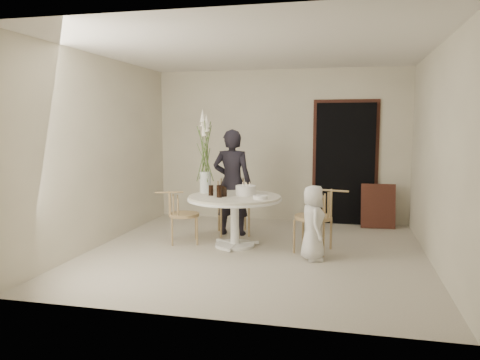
% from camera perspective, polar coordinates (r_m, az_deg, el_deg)
% --- Properties ---
extents(ground, '(4.50, 4.50, 0.00)m').
position_cam_1_polar(ground, '(6.45, 1.88, -8.81)').
color(ground, beige).
rests_on(ground, ground).
extents(room_shell, '(4.50, 4.50, 4.50)m').
position_cam_1_polar(room_shell, '(6.21, 1.94, 5.74)').
color(room_shell, white).
rests_on(room_shell, ground).
extents(doorway, '(1.00, 0.10, 2.10)m').
position_cam_1_polar(doorway, '(8.31, 12.68, 1.92)').
color(doorway, black).
rests_on(doorway, ground).
extents(door_trim, '(1.12, 0.03, 2.22)m').
position_cam_1_polar(door_trim, '(8.35, 12.69, 2.35)').
color(door_trim, '#51221B').
rests_on(door_trim, ground).
extents(table, '(1.33, 1.33, 0.73)m').
position_cam_1_polar(table, '(6.62, -0.65, -2.92)').
color(table, white).
rests_on(table, ground).
extents(picture_frame, '(0.57, 0.20, 0.74)m').
position_cam_1_polar(picture_frame, '(8.17, 16.49, -3.08)').
color(picture_frame, '#51221B').
rests_on(picture_frame, ground).
extents(chair_far, '(0.64, 0.67, 0.94)m').
position_cam_1_polar(chair_far, '(7.52, -0.91, -1.78)').
color(chair_far, tan).
rests_on(chair_far, ground).
extents(chair_right, '(0.58, 0.55, 0.88)m').
position_cam_1_polar(chair_right, '(6.42, 9.98, -3.77)').
color(chair_right, tan).
rests_on(chair_right, ground).
extents(chair_left, '(0.55, 0.53, 0.77)m').
position_cam_1_polar(chair_left, '(6.91, -7.73, -3.56)').
color(chair_left, tan).
rests_on(chair_left, ground).
extents(girl, '(0.62, 0.43, 1.66)m').
position_cam_1_polar(girl, '(7.33, -0.97, -0.29)').
color(girl, black).
rests_on(girl, ground).
extents(boy, '(0.41, 0.53, 0.97)m').
position_cam_1_polar(boy, '(6.06, 8.89, -5.18)').
color(boy, white).
rests_on(boy, ground).
extents(birthday_cake, '(0.29, 0.29, 0.19)m').
position_cam_1_polar(birthday_cake, '(6.66, 0.70, -1.27)').
color(birthday_cake, white).
rests_on(birthday_cake, table).
extents(cola_tumbler_a, '(0.09, 0.09, 0.17)m').
position_cam_1_polar(cola_tumbler_a, '(6.47, -2.53, -1.38)').
color(cola_tumbler_a, black).
rests_on(cola_tumbler_a, table).
extents(cola_tumbler_b, '(0.09, 0.09, 0.15)m').
position_cam_1_polar(cola_tumbler_b, '(6.54, -2.11, -1.37)').
color(cola_tumbler_b, black).
rests_on(cola_tumbler_b, table).
extents(cola_tumbler_c, '(0.09, 0.09, 0.15)m').
position_cam_1_polar(cola_tumbler_c, '(6.64, -3.56, -1.27)').
color(cola_tumbler_c, black).
rests_on(cola_tumbler_c, table).
extents(cola_tumbler_d, '(0.08, 0.08, 0.13)m').
position_cam_1_polar(cola_tumbler_d, '(6.56, -1.88, -1.42)').
color(cola_tumbler_d, black).
rests_on(cola_tumbler_d, table).
extents(plate_stack, '(0.25, 0.25, 0.05)m').
position_cam_1_polar(plate_stack, '(6.32, 2.49, -2.12)').
color(plate_stack, white).
rests_on(plate_stack, table).
extents(flower_vase, '(0.17, 0.17, 1.23)m').
position_cam_1_polar(flower_vase, '(6.89, -4.28, 3.26)').
color(flower_vase, silver).
rests_on(flower_vase, table).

